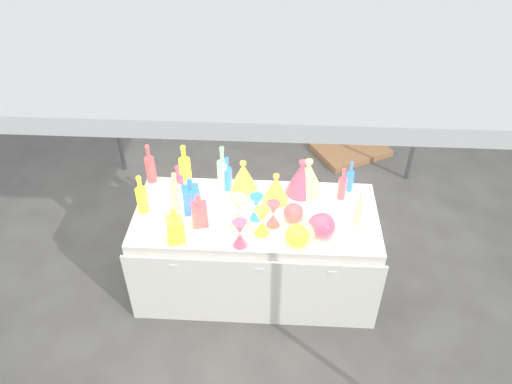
# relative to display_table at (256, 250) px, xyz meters

# --- Properties ---
(ground) EXTENTS (80.00, 80.00, 0.00)m
(ground) POSITION_rel_display_table_xyz_m (-0.00, 0.01, -0.37)
(ground) COLOR slate
(ground) RESTS_ON ground
(display_table) EXTENTS (1.84, 0.83, 0.75)m
(display_table) POSITION_rel_display_table_xyz_m (0.00, 0.00, 0.00)
(display_table) COLOR white
(display_table) RESTS_ON ground
(cardboard_box_closed) EXTENTS (0.53, 0.43, 0.35)m
(cardboard_box_closed) POSITION_rel_display_table_xyz_m (0.15, 2.76, -0.20)
(cardboard_box_closed) COLOR #B17A50
(cardboard_box_closed) RESTS_ON ground
(cardboard_box_flat) EXTENTS (0.93, 0.85, 0.07)m
(cardboard_box_flat) POSITION_rel_display_table_xyz_m (0.96, 1.97, -0.34)
(cardboard_box_flat) COLOR #B17A50
(cardboard_box_flat) RESTS_ON ground
(bottle_0) EXTENTS (0.11, 0.11, 0.35)m
(bottle_0) POSITION_rel_display_table_xyz_m (-0.58, 0.36, 0.55)
(bottle_0) COLOR #E05515
(bottle_0) RESTS_ON display_table
(bottle_2) EXTENTS (0.09, 0.09, 0.34)m
(bottle_2) POSITION_rel_display_table_xyz_m (-0.85, 0.36, 0.55)
(bottle_2) COLOR orange
(bottle_2) RESTS_ON display_table
(bottle_3) EXTENTS (0.09, 0.09, 0.29)m
(bottle_3) POSITION_rel_display_table_xyz_m (-0.59, 0.17, 0.52)
(bottle_3) COLOR #1E24AF
(bottle_3) RESTS_ON display_table
(bottle_4) EXTENTS (0.10, 0.10, 0.32)m
(bottle_4) POSITION_rel_display_table_xyz_m (-0.59, 0.04, 0.54)
(bottle_4) COLOR teal
(bottle_4) RESTS_ON display_table
(bottle_5) EXTENTS (0.10, 0.10, 0.39)m
(bottle_5) POSITION_rel_display_table_xyz_m (-0.27, 0.30, 0.57)
(bottle_5) COLOR #AC229A
(bottle_5) RESTS_ON display_table
(bottle_6) EXTENTS (0.08, 0.08, 0.32)m
(bottle_6) POSITION_rel_display_table_xyz_m (-0.83, -0.01, 0.54)
(bottle_6) COLOR #E05515
(bottle_6) RESTS_ON display_table
(bottle_7) EXTENTS (0.07, 0.07, 0.30)m
(bottle_7) POSITION_rel_display_table_xyz_m (-0.23, 0.29, 0.53)
(bottle_7) COLOR #1B9953
(bottle_7) RESTS_ON display_table
(decanter_0) EXTENTS (0.14, 0.14, 0.28)m
(decanter_0) POSITION_rel_display_table_xyz_m (-0.53, -0.30, 0.52)
(decanter_0) COLOR #E05515
(decanter_0) RESTS_ON display_table
(decanter_1) EXTENTS (0.13, 0.13, 0.27)m
(decanter_1) POSITION_rel_display_table_xyz_m (-0.39, -0.13, 0.51)
(decanter_1) COLOR orange
(decanter_1) RESTS_ON display_table
(decanter_2) EXTENTS (0.15, 0.15, 0.29)m
(decanter_2) POSITION_rel_display_table_xyz_m (-0.48, 0.02, 0.52)
(decanter_2) COLOR #1B9953
(decanter_2) RESTS_ON display_table
(hourglass_0) EXTENTS (0.13, 0.13, 0.20)m
(hourglass_0) POSITION_rel_display_table_xyz_m (0.13, -0.11, 0.48)
(hourglass_0) COLOR orange
(hourglass_0) RESTS_ON display_table
(hourglass_1) EXTENTS (0.13, 0.13, 0.21)m
(hourglass_1) POSITION_rel_display_table_xyz_m (-0.09, -0.33, 0.48)
(hourglass_1) COLOR #1E24AF
(hourglass_1) RESTS_ON display_table
(hourglass_2) EXTENTS (0.13, 0.13, 0.25)m
(hourglass_2) POSITION_rel_display_table_xyz_m (-0.12, -0.12, 0.50)
(hourglass_2) COLOR teal
(hourglass_2) RESTS_ON display_table
(hourglass_3) EXTENTS (0.11, 0.11, 0.22)m
(hourglass_3) POSITION_rel_display_table_xyz_m (-0.06, -0.15, 0.48)
(hourglass_3) COLOR #AC229A
(hourglass_3) RESTS_ON display_table
(hourglass_4) EXTENTS (0.11, 0.11, 0.21)m
(hourglass_4) POSITION_rel_display_table_xyz_m (0.05, -0.20, 0.48)
(hourglass_4) COLOR #E05515
(hourglass_4) RESTS_ON display_table
(hourglass_5) EXTENTS (0.12, 0.12, 0.21)m
(hourglass_5) POSITION_rel_display_table_xyz_m (0.01, -0.05, 0.48)
(hourglass_5) COLOR #1B9953
(hourglass_5) RESTS_ON display_table
(globe_0) EXTENTS (0.20, 0.20, 0.14)m
(globe_0) POSITION_rel_display_table_xyz_m (0.30, -0.30, 0.44)
(globe_0) COLOR #E05515
(globe_0) RESTS_ON display_table
(globe_1) EXTENTS (0.21, 0.21, 0.13)m
(globe_1) POSITION_rel_display_table_xyz_m (0.34, -0.26, 0.44)
(globe_1) COLOR teal
(globe_1) RESTS_ON display_table
(globe_2) EXTENTS (0.17, 0.17, 0.12)m
(globe_2) POSITION_rel_display_table_xyz_m (0.27, -0.04, 0.44)
(globe_2) COLOR orange
(globe_2) RESTS_ON display_table
(globe_3) EXTENTS (0.23, 0.23, 0.16)m
(globe_3) POSITION_rel_display_table_xyz_m (0.47, -0.20, 0.45)
(globe_3) COLOR #1E24AF
(globe_3) RESTS_ON display_table
(lampshade_0) EXTENTS (0.25, 0.25, 0.26)m
(lampshade_0) POSITION_rel_display_table_xyz_m (-0.11, 0.29, 0.51)
(lampshade_0) COLOR yellow
(lampshade_0) RESTS_ON display_table
(lampshade_1) EXTENTS (0.26, 0.26, 0.24)m
(lampshade_1) POSITION_rel_display_table_xyz_m (0.14, 0.17, 0.50)
(lampshade_1) COLOR yellow
(lampshade_1) RESTS_ON display_table
(lampshade_2) EXTENTS (0.29, 0.29, 0.29)m
(lampshade_2) POSITION_rel_display_table_xyz_m (0.33, 0.28, 0.52)
(lampshade_2) COLOR #1E24AF
(lampshade_2) RESTS_ON display_table
(lampshade_3) EXTENTS (0.29, 0.29, 0.29)m
(lampshade_3) POSITION_rel_display_table_xyz_m (0.38, 0.29, 0.52)
(lampshade_3) COLOR teal
(lampshade_3) RESTS_ON display_table
(bottle_8) EXTENTS (0.08, 0.08, 0.27)m
(bottle_8) POSITION_rel_display_table_xyz_m (0.71, 0.33, 0.51)
(bottle_8) COLOR #1B9953
(bottle_8) RESTS_ON display_table
(bottle_9) EXTENTS (0.07, 0.07, 0.28)m
(bottle_9) POSITION_rel_display_table_xyz_m (0.64, 0.22, 0.52)
(bottle_9) COLOR orange
(bottle_9) RESTS_ON display_table
(bottle_11) EXTENTS (0.08, 0.08, 0.28)m
(bottle_11) POSITION_rel_display_table_xyz_m (0.73, -0.07, 0.51)
(bottle_11) COLOR teal
(bottle_11) RESTS_ON display_table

